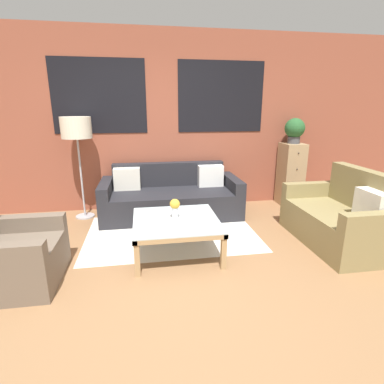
% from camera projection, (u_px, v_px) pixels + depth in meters
% --- Properties ---
extents(ground_plane, '(16.00, 16.00, 0.00)m').
position_uv_depth(ground_plane, '(184.00, 284.00, 2.90)').
color(ground_plane, '#8E6642').
extents(wall_back_brick, '(8.40, 0.09, 2.80)m').
position_uv_depth(wall_back_brick, '(163.00, 122.00, 4.82)').
color(wall_back_brick, brown).
rests_on(wall_back_brick, ground_plane).
extents(rug, '(2.24, 1.53, 0.00)m').
position_uv_depth(rug, '(172.00, 233.00, 4.06)').
color(rug, silver).
rests_on(rug, ground_plane).
extents(couch_dark, '(2.11, 0.88, 0.78)m').
position_uv_depth(couch_dark, '(171.00, 198.00, 4.68)').
color(couch_dark, '#232328').
rests_on(couch_dark, ground_plane).
extents(settee_vintage, '(0.80, 1.40, 0.92)m').
position_uv_depth(settee_vintage, '(340.00, 219.00, 3.70)').
color(settee_vintage, olive).
rests_on(settee_vintage, ground_plane).
extents(armchair_corner, '(0.80, 0.84, 0.84)m').
position_uv_depth(armchair_corner, '(11.00, 257.00, 2.84)').
color(armchair_corner, '#6B5B4C').
rests_on(armchair_corner, ground_plane).
extents(coffee_table, '(0.96, 0.96, 0.41)m').
position_uv_depth(coffee_table, '(176.00, 224.00, 3.42)').
color(coffee_table, silver).
rests_on(coffee_table, ground_plane).
extents(floor_lamp, '(0.43, 0.43, 1.51)m').
position_uv_depth(floor_lamp, '(76.00, 131.00, 4.30)').
color(floor_lamp, '#B2B2B7').
rests_on(floor_lamp, ground_plane).
extents(drawer_cabinet, '(0.35, 0.42, 1.06)m').
position_uv_depth(drawer_cabinet, '(290.00, 174.00, 5.14)').
color(drawer_cabinet, tan).
rests_on(drawer_cabinet, ground_plane).
extents(potted_plant, '(0.33, 0.33, 0.41)m').
position_uv_depth(potted_plant, '(295.00, 129.00, 4.93)').
color(potted_plant, '#47474C').
rests_on(potted_plant, drawer_cabinet).
extents(flower_vase, '(0.12, 0.12, 0.23)m').
position_uv_depth(flower_vase, '(175.00, 207.00, 3.41)').
color(flower_vase, silver).
rests_on(flower_vase, coffee_table).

